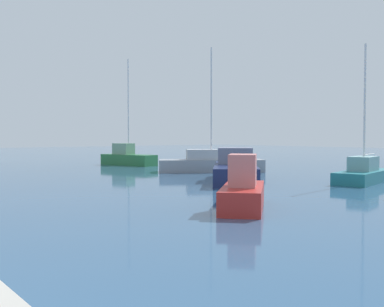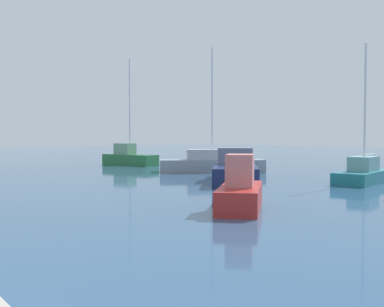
{
  "view_description": "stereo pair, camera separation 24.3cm",
  "coord_description": "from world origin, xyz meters",
  "views": [
    {
      "loc": [
        0.91,
        -6.61,
        2.7
      ],
      "look_at": [
        18.36,
        15.92,
        1.6
      ],
      "focal_mm": 43.72,
      "sensor_mm": 36.0,
      "label": 1
    },
    {
      "loc": [
        1.11,
        -6.76,
        2.7
      ],
      "look_at": [
        18.36,
        15.92,
        1.6
      ],
      "focal_mm": 43.72,
      "sensor_mm": 36.0,
      "label": 2
    }
  ],
  "objects": [
    {
      "name": "motorboat_red_outer_mooring",
      "position": [
        12.87,
        5.76,
        0.64
      ],
      "size": [
        4.22,
        4.03,
        2.02
      ],
      "color": "#B22823",
      "rests_on": "water"
    },
    {
      "name": "sailboat_green_far_left",
      "position": [
        22.27,
        30.55,
        0.72
      ],
      "size": [
        3.09,
        5.86,
        9.61
      ],
      "color": "#28703D",
      "rests_on": "water"
    },
    {
      "name": "motorboat_navy_center_channel",
      "position": [
        19.74,
        13.53,
        0.69
      ],
      "size": [
        6.91,
        7.28,
        1.97
      ],
      "color": "#19234C",
      "rests_on": "water"
    },
    {
      "name": "sailboat_grey_far_right",
      "position": [
        23.19,
        20.0,
        0.62
      ],
      "size": [
        7.6,
        6.0,
        9.21
      ],
      "color": "gray",
      "rests_on": "water"
    },
    {
      "name": "sailboat_teal_mid_harbor",
      "position": [
        25.09,
        8.49,
        0.55
      ],
      "size": [
        5.86,
        3.21,
        7.94
      ],
      "color": "#1E707A",
      "rests_on": "water"
    },
    {
      "name": "water",
      "position": [
        15.0,
        20.0,
        0.0
      ],
      "size": [
        160.0,
        160.0,
        0.0
      ],
      "primitive_type": "plane",
      "color": "#2D5175",
      "rests_on": "ground"
    }
  ]
}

